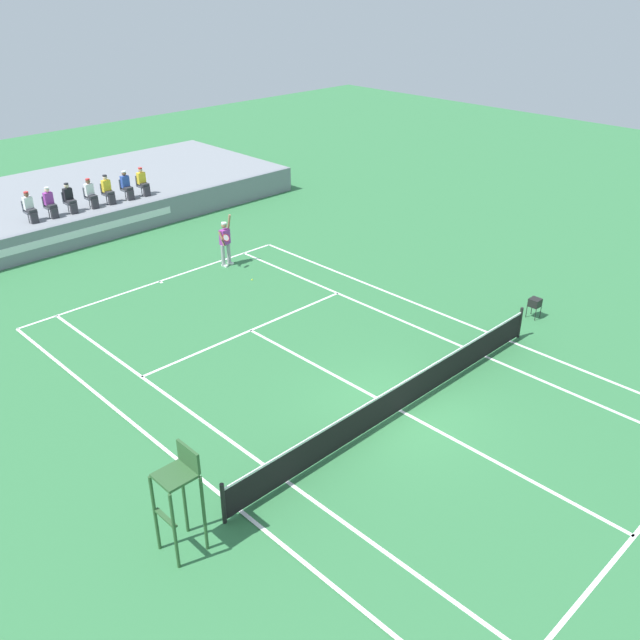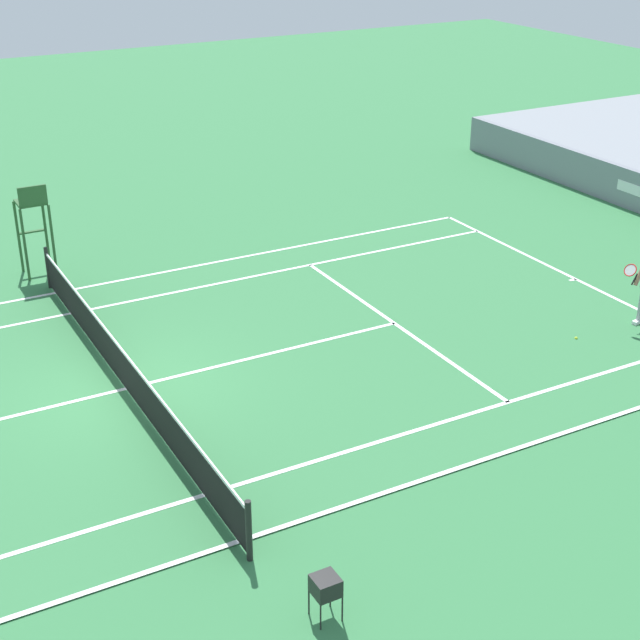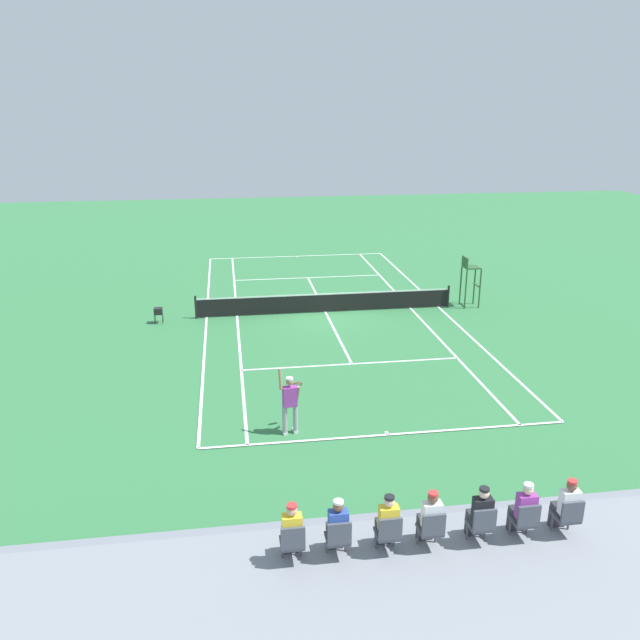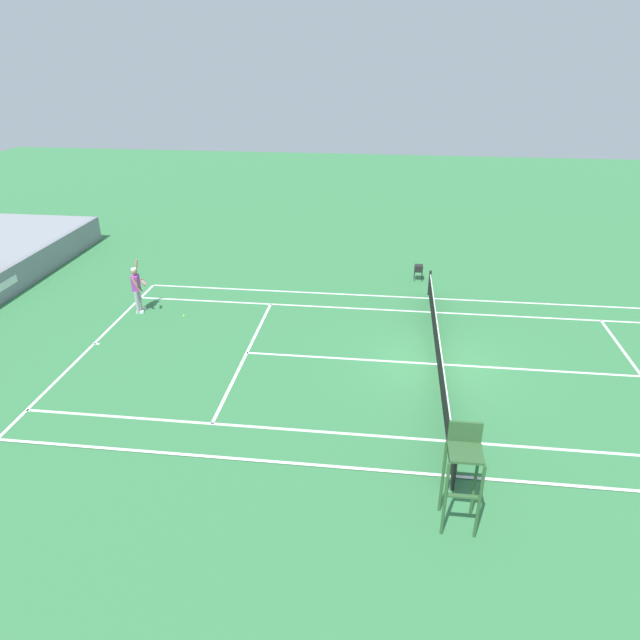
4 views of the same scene
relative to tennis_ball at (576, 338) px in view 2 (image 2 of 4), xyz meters
The scene contains 6 objects.
ground_plane 9.87m from the tennis_ball, 105.33° to the right, with size 80.00×80.00×0.00m, color #337542.
court 9.87m from the tennis_ball, 105.33° to the right, with size 11.08×23.88×0.03m.
net 9.88m from the tennis_ball, 105.33° to the right, with size 11.98×0.10×1.07m.
tennis_ball is the anchor object (origin of this frame).
umpire_chair 13.56m from the tennis_ball, 135.08° to the right, with size 0.77×0.77×2.44m.
ball_hopper 10.39m from the tennis_ball, 61.46° to the right, with size 0.36×0.36×0.70m.
Camera 2 is at (16.46, -4.54, 9.36)m, focal length 53.25 mm.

